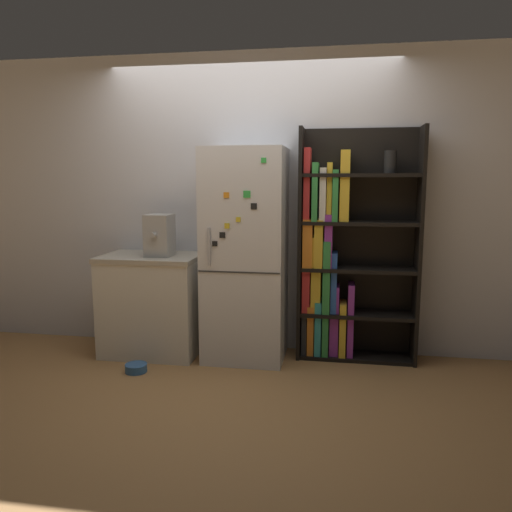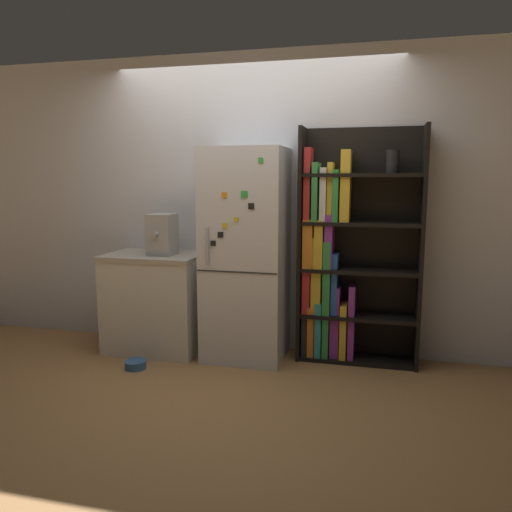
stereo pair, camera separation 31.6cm
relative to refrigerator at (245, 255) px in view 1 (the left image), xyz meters
The scene contains 7 objects.
ground_plane 0.90m from the refrigerator, 89.99° to the right, with size 16.00×16.00×0.00m, color #A87542.
wall_back 0.51m from the refrigerator, 89.99° to the left, with size 8.00×0.05×2.60m.
refrigerator is the anchor object (origin of this frame).
bookshelf 0.81m from the refrigerator, 11.09° to the left, with size 0.99×0.31×1.94m.
kitchen_counter 0.94m from the refrigerator, behind, with size 0.84×0.60×0.87m.
espresso_machine 0.75m from the refrigerator, behind, with size 0.21×0.29×0.35m.
pet_bowl 1.26m from the refrigerator, 148.60° to the right, with size 0.18×0.18×0.07m.
Camera 1 is at (0.78, -3.89, 1.52)m, focal length 35.00 mm.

